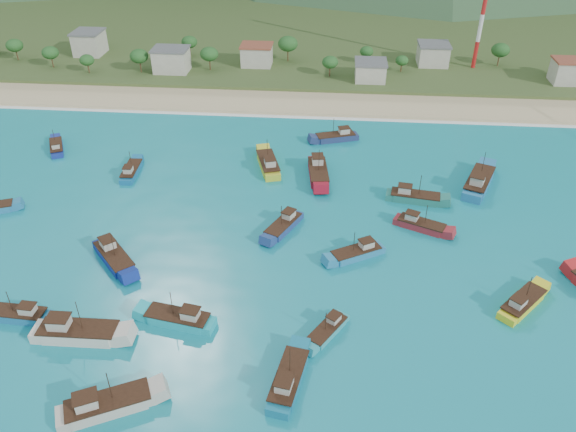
# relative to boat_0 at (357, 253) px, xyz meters

# --- Properties ---
(ground) EXTENTS (600.00, 600.00, 0.00)m
(ground) POSITION_rel_boat_0_xyz_m (-20.29, -10.90, -0.66)
(ground) COLOR #0D7B91
(ground) RESTS_ON ground
(beach) EXTENTS (400.00, 18.00, 1.20)m
(beach) POSITION_rel_boat_0_xyz_m (-20.29, 68.10, -0.66)
(beach) COLOR beige
(beach) RESTS_ON ground
(land) EXTENTS (400.00, 110.00, 2.40)m
(land) POSITION_rel_boat_0_xyz_m (-20.29, 129.10, -0.66)
(land) COLOR #385123
(land) RESTS_ON ground
(surf_line) EXTENTS (400.00, 2.50, 0.08)m
(surf_line) POSITION_rel_boat_0_xyz_m (-20.29, 58.60, -0.66)
(surf_line) COLOR white
(surf_line) RESTS_ON ground
(village) EXTENTS (217.46, 25.67, 6.96)m
(village) POSITION_rel_boat_0_xyz_m (-12.26, 92.41, 4.01)
(village) COLOR beige
(village) RESTS_ON ground
(vegetation) EXTENTS (277.18, 25.84, 8.99)m
(vegetation) POSITION_rel_boat_0_xyz_m (-31.55, 91.68, 4.47)
(vegetation) COLOR #235623
(vegetation) RESTS_ON ground
(boat_0) EXTENTS (9.90, 7.34, 5.77)m
(boat_0) POSITION_rel_boat_0_xyz_m (0.00, 0.00, 0.00)
(boat_0) COLOR teal
(boat_0) RESTS_ON ground
(boat_1) EXTENTS (6.44, 8.24, 4.85)m
(boat_1) POSITION_rel_boat_0_xyz_m (-4.56, -18.70, -0.17)
(boat_1) COLOR teal
(boat_1) RESTS_ON ground
(boat_2) EXTENTS (6.29, 9.26, 5.32)m
(boat_2) POSITION_rel_boat_0_xyz_m (-69.00, 34.77, -0.08)
(boat_2) COLOR navy
(boat_2) RESTS_ON ground
(boat_5) EXTENTS (7.02, 10.24, 5.89)m
(boat_5) POSITION_rel_boat_0_xyz_m (-13.37, 7.19, 0.02)
(boat_5) COLOR navy
(boat_5) RESTS_ON ground
(boat_7) EXTENTS (10.08, 10.83, 6.76)m
(boat_7) POSITION_rel_boat_0_xyz_m (-41.35, -4.84, 0.18)
(boat_7) COLOR navy
(boat_7) RESTS_ON ground
(boat_9) EXTENTS (9.96, 6.62, 5.70)m
(boat_9) POSITION_rel_boat_0_xyz_m (11.88, 9.53, -0.01)
(boat_9) COLOR maroon
(boat_9) RESTS_ON ground
(boat_10) EXTENTS (12.60, 3.89, 7.41)m
(boat_10) POSITION_rel_boat_0_xyz_m (-40.49, -22.67, 0.30)
(boat_10) COLOR silver
(boat_10) RESTS_ON ground
(boat_12) EXTENTS (12.04, 8.22, 6.92)m
(boat_12) POSITION_rel_boat_0_xyz_m (-31.92, -34.44, 0.21)
(boat_12) COLOR beige
(boat_12) RESTS_ON ground
(boat_13) EXTENTS (6.71, 12.30, 6.97)m
(boat_13) POSITION_rel_boat_0_xyz_m (-18.84, 30.20, 0.22)
(boat_13) COLOR gold
(boat_13) RESTS_ON ground
(boat_15) EXTENTS (5.12, 11.19, 6.37)m
(boat_15) POSITION_rel_boat_0_xyz_m (-9.51, -28.52, 0.11)
(boat_15) COLOR #126F91
(boat_15) RESTS_ON ground
(boat_17) EXTENTS (11.15, 4.87, 6.37)m
(boat_17) POSITION_rel_boat_0_xyz_m (11.67, 19.17, 0.11)
(boat_17) COLOR #22776C
(boat_17) RESTS_ON ground
(boat_18) EXTENTS (11.05, 5.02, 6.30)m
(boat_18) POSITION_rel_boat_0_xyz_m (-26.63, -18.53, 0.10)
(boat_18) COLOR #19ADBD
(boat_18) RESTS_ON ground
(boat_19) EXTENTS (8.99, 9.42, 5.94)m
(boat_19) POSITION_rel_boat_0_xyz_m (25.13, -10.67, 0.03)
(boat_19) COLOR yellow
(boat_19) RESTS_ON ground
(boat_21) EXTENTS (5.09, 12.70, 7.30)m
(boat_21) POSITION_rel_boat_0_xyz_m (-7.79, 27.45, 0.28)
(boat_21) COLOR maroon
(boat_21) RESTS_ON ground
(boat_22) EXTENTS (9.68, 3.33, 5.64)m
(boat_22) POSITION_rel_boat_0_xyz_m (-50.87, -19.58, -0.02)
(boat_22) COLOR #1B6DA0
(boat_22) RESTS_ON ground
(boat_23) EXTENTS (3.26, 9.53, 5.56)m
(boat_23) POSITION_rel_boat_0_xyz_m (-48.01, 25.05, -0.04)
(boat_23) COLOR #116196
(boat_23) RESTS_ON ground
(boat_24) EXTENTS (9.08, 14.14, 8.07)m
(boat_24) POSITION_rel_boat_0_xyz_m (25.55, 25.72, 0.42)
(boat_24) COLOR #206EA5
(boat_24) RESTS_ON ground
(boat_28) EXTENTS (10.79, 6.18, 6.12)m
(boat_28) POSITION_rel_boat_0_xyz_m (-4.15, 45.47, 0.06)
(boat_28) COLOR navy
(boat_28) RESTS_ON ground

